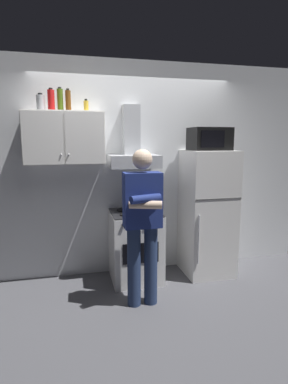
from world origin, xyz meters
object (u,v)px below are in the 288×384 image
object	(u,v)px
stove_oven	(135,246)
person_standing	(143,222)
bottle_beer_brown	(68,101)
range_hood	(133,151)
upper_cabinet	(64,138)
refrigerator	(207,213)
microwave	(209,139)
bottle_canister_steel	(41,103)
bottle_spice_jar	(86,106)
bottle_olive_oil	(60,100)
cooking_pot	(148,208)
bottle_soda_red	(51,100)

from	to	relation	value
stove_oven	person_standing	xyz separation A→B (m)	(-0.05, -0.61, 0.47)
stove_oven	bottle_beer_brown	world-z (taller)	bottle_beer_brown
range_hood	upper_cabinet	bearing A→B (deg)	-179.91
stove_oven	refrigerator	xyz separation A→B (m)	(0.95, 0.00, 0.37)
microwave	bottle_beer_brown	world-z (taller)	bottle_beer_brown
refrigerator	bottle_canister_steel	bearing A→B (deg)	176.72
bottle_spice_jar	bottle_olive_oil	size ratio (longest dim) A/B	0.53
bottle_canister_steel	range_hood	bearing A→B (deg)	0.66
refrigerator	bottle_canister_steel	size ratio (longest dim) A/B	8.56
refrigerator	bottle_olive_oil	xyz separation A→B (m)	(-1.78, 0.14, 1.37)
range_hood	bottle_spice_jar	size ratio (longest dim) A/B	5.42
bottle_olive_oil	cooking_pot	bearing A→B (deg)	-15.07
microwave	cooking_pot	distance (m)	1.16
range_hood	bottle_beer_brown	size ratio (longest dim) A/B	3.06
bottle_spice_jar	bottle_soda_red	size ratio (longest dim) A/B	0.57
cooking_pot	bottle_spice_jar	distance (m)	1.38
person_standing	bottle_canister_steel	distance (m)	1.74
range_hood	bottle_canister_steel	size ratio (longest dim) A/B	4.01
upper_cabinet	cooking_pot	size ratio (longest dim) A/B	3.08
cooking_pot	bottle_beer_brown	size ratio (longest dim) A/B	1.19
bottle_beer_brown	cooking_pot	bearing A→B (deg)	-15.10
person_standing	cooking_pot	world-z (taller)	person_standing
microwave	person_standing	world-z (taller)	microwave
bottle_canister_steel	bottle_olive_oil	bearing A→B (deg)	6.66
bottle_soda_red	bottle_beer_brown	size ratio (longest dim) A/B	1.00
upper_cabinet	person_standing	size ratio (longest dim) A/B	0.55
bottle_spice_jar	range_hood	bearing A→B (deg)	1.71
bottle_beer_brown	refrigerator	bearing A→B (deg)	-3.90
person_standing	bottle_spice_jar	world-z (taller)	bottle_spice_jar
bottle_soda_red	bottle_canister_steel	bearing A→B (deg)	176.18
bottle_spice_jar	bottle_soda_red	world-z (taller)	bottle_soda_red
microwave	bottle_olive_oil	world-z (taller)	bottle_olive_oil
cooking_pot	bottle_olive_oil	distance (m)	1.59
upper_cabinet	bottle_beer_brown	distance (m)	0.42
bottle_canister_steel	bottle_olive_oil	distance (m)	0.22
refrigerator	person_standing	world-z (taller)	person_standing
refrigerator	bottle_beer_brown	size ratio (longest dim) A/B	6.52
cooking_pot	bottle_canister_steel	xyz separation A→B (m)	(-1.17, 0.23, 1.20)
bottle_soda_red	bottle_canister_steel	world-z (taller)	bottle_soda_red
person_standing	bottle_beer_brown	xyz separation A→B (m)	(-0.69, 0.72, 1.27)
upper_cabinet	bottle_canister_steel	size ratio (longest dim) A/B	4.81
bottle_olive_oil	bottle_beer_brown	bearing A→B (deg)	-14.78
person_standing	bottle_canister_steel	world-z (taller)	bottle_canister_steel
microwave	bottle_soda_red	size ratio (longest dim) A/B	1.96
bottle_soda_red	bottle_canister_steel	size ratio (longest dim) A/B	1.31
stove_oven	upper_cabinet	bearing A→B (deg)	171.10
bottle_spice_jar	bottle_olive_oil	distance (m)	0.29
range_hood	person_standing	size ratio (longest dim) A/B	0.46
microwave	bottle_canister_steel	xyz separation A→B (m)	(-1.99, 0.10, 0.40)
upper_cabinet	microwave	world-z (taller)	upper_cabinet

